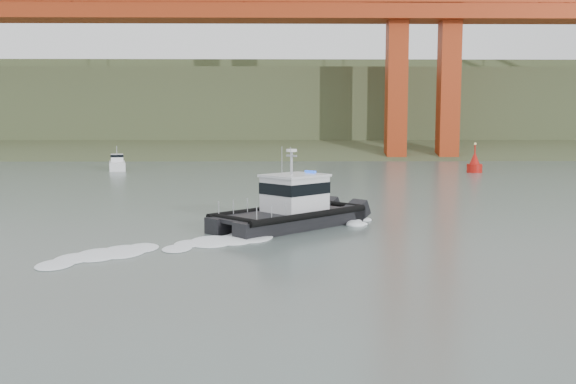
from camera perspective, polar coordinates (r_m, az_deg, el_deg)
ground at (r=24.27m, az=-0.97°, el=-7.87°), size 400.00×400.00×0.00m
headlands at (r=149.03m, az=-0.86°, el=6.76°), size 500.00×105.36×27.12m
patrol_boat at (r=36.11m, az=0.28°, el=-1.33°), size 9.12×8.93×4.55m
motorboat at (r=80.77m, az=-14.94°, el=2.44°), size 3.16×5.77×3.02m
nav_buoy at (r=77.43m, az=16.25°, el=2.39°), size 1.76×1.76×3.66m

